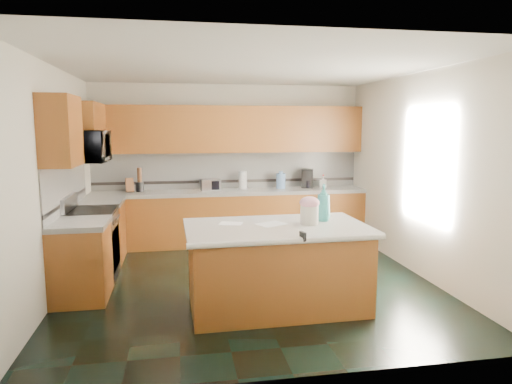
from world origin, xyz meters
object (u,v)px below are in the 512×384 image
object	(u,v)px
island_top	(277,228)
knife_block	(130,185)
soap_bottle_island	(324,203)
coffee_maker	(307,178)
treat_jar	(309,215)
toaster_oven	(210,185)
island_base	(276,269)

from	to	relation	value
island_top	knife_block	distance (m)	3.42
soap_bottle_island	coffee_maker	world-z (taller)	soap_bottle_island
island_top	soap_bottle_island	xyz separation A→B (m)	(0.58, 0.15, 0.24)
treat_jar	toaster_oven	xyz separation A→B (m)	(-0.88, 2.89, -0.01)
soap_bottle_island	knife_block	distance (m)	3.64
island_top	coffee_maker	size ratio (longest dim) A/B	6.03
coffee_maker	island_top	bearing A→B (deg)	-91.84
knife_block	coffee_maker	xyz separation A→B (m)	(3.02, 0.03, 0.05)
island_top	soap_bottle_island	world-z (taller)	soap_bottle_island
treat_jar	toaster_oven	world-z (taller)	treat_jar
island_top	coffee_maker	distance (m)	3.16
island_top	toaster_oven	xyz separation A→B (m)	(-0.51, 2.89, 0.12)
island_base	coffee_maker	distance (m)	3.22
soap_bottle_island	island_base	bearing A→B (deg)	-143.36
island_top	island_base	bearing A→B (deg)	0.00
island_top	coffee_maker	bearing A→B (deg)	66.59
island_base	knife_block	xyz separation A→B (m)	(-1.83, 2.89, 0.60)
toaster_oven	coffee_maker	xyz separation A→B (m)	(1.71, 0.03, 0.07)
treat_jar	soap_bottle_island	size ratio (longest dim) A/B	0.50
treat_jar	coffee_maker	bearing A→B (deg)	55.67
soap_bottle_island	toaster_oven	xyz separation A→B (m)	(-1.09, 2.73, -0.11)
island_base	toaster_oven	xyz separation A→B (m)	(-0.51, 2.89, 0.58)
treat_jar	island_top	bearing A→B (deg)	161.11
soap_bottle_island	coffee_maker	xyz separation A→B (m)	(0.62, 2.76, -0.05)
island_base	toaster_oven	world-z (taller)	toaster_oven
knife_block	toaster_oven	size ratio (longest dim) A/B	0.70
island_base	toaster_oven	size ratio (longest dim) A/B	5.77
coffee_maker	island_base	bearing A→B (deg)	-91.84
toaster_oven	island_top	bearing A→B (deg)	-87.63
island_base	island_top	world-z (taller)	island_top
toaster_oven	knife_block	bearing A→B (deg)	172.36
island_base	coffee_maker	bearing A→B (deg)	66.59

